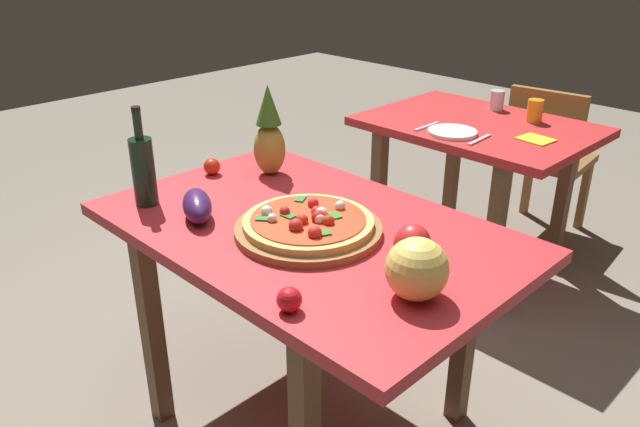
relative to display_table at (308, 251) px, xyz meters
The scene contains 19 objects.
ground_plane 0.67m from the display_table, ahead, with size 10.00×10.00×0.00m, color gray.
display_table is the anchor object (origin of this frame).
background_table 1.36m from the display_table, 99.56° to the left, with size 1.03×0.75×0.77m.
dining_chair 1.96m from the display_table, 94.14° to the left, with size 0.44×0.44×0.85m.
pizza_board 0.12m from the display_table, 41.54° to the right, with size 0.45×0.45×0.03m, color #8F5E32.
pizza 0.15m from the display_table, 41.68° to the right, with size 0.40×0.40×0.06m.
wine_bottle 0.60m from the display_table, 151.91° to the right, with size 0.08×0.08×0.33m.
pineapple_left 0.53m from the display_table, 153.35° to the left, with size 0.12×0.12×0.34m.
melon 0.53m from the display_table, 11.13° to the right, with size 0.16×0.16×0.16m, color #F0CE60.
bell_pepper 0.40m from the display_table, ahead, with size 0.10×0.10×0.11m, color red.
eggplant 0.38m from the display_table, 142.81° to the right, with size 0.20×0.09×0.09m, color #3E1E55.
tomato_by_bottle 0.49m from the display_table, 49.22° to the right, with size 0.06×0.06×0.06m, color red.
tomato_at_corner 0.58m from the display_table, behind, with size 0.06×0.06×0.06m, color red.
drinking_glass_juice 1.55m from the display_table, 91.91° to the left, with size 0.07×0.07×0.11m, color orange.
drinking_glass_water 1.63m from the display_table, 100.26° to the left, with size 0.07×0.07×0.10m, color silver.
dinner_plate 1.13m from the display_table, 101.05° to the left, with size 0.22×0.22×0.02m, color white.
fork_utensil 1.17m from the display_table, 107.83° to the left, with size 0.02×0.18×0.01m, color silver.
knife_utensil 1.11m from the display_table, 93.93° to the left, with size 0.02×0.18×0.01m, color silver.
napkin_folded 1.29m from the display_table, 85.93° to the left, with size 0.14×0.12×0.01m, color yellow.
Camera 1 is at (1.27, -1.21, 1.62)m, focal length 35.16 mm.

